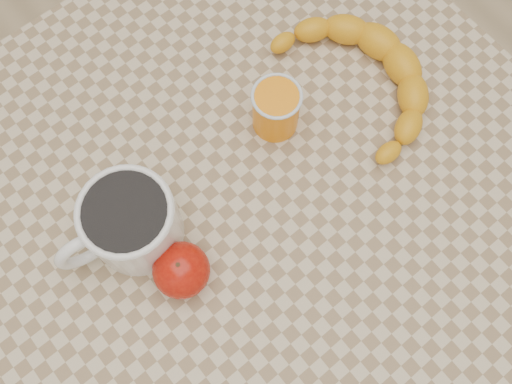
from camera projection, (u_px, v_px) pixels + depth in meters
ground at (256, 291)px, 1.42m from camera, size 3.00×3.00×0.00m
table at (256, 216)px, 0.79m from camera, size 0.80×0.80×0.75m
coffee_mug at (129, 222)px, 0.65m from camera, size 0.16×0.12×0.09m
orange_juice_glass at (276, 109)px, 0.71m from camera, size 0.06×0.06×0.07m
apple at (181, 270)px, 0.65m from camera, size 0.09×0.09×0.06m
banana at (362, 79)px, 0.74m from camera, size 0.29×0.34×0.04m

